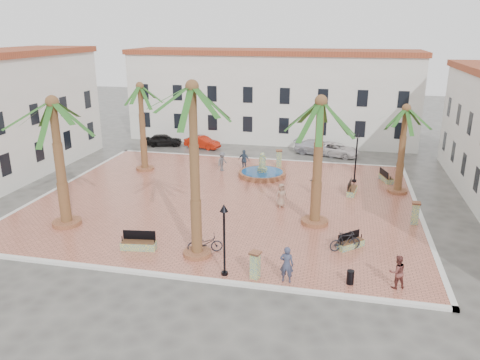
{
  "coord_description": "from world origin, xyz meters",
  "views": [
    {
      "loc": [
        7.71,
        -30.06,
        11.65
      ],
      "look_at": [
        1.0,
        0.0,
        1.6
      ],
      "focal_mm": 35.0,
      "sensor_mm": 36.0,
      "label": 1
    }
  ],
  "objects_px": {
    "cyclist_b": "(397,272)",
    "car_white": "(335,149)",
    "bicycle_a": "(205,243)",
    "palm_s": "(193,105)",
    "fountain": "(262,173)",
    "bollard_se": "(255,265)",
    "palm_ne": "(405,119)",
    "car_red": "(202,142)",
    "bench_ne": "(386,178)",
    "litter_bin": "(350,277)",
    "bench_e": "(352,190)",
    "pedestrian_east": "(316,184)",
    "bicycle_b": "(345,241)",
    "palm_sw": "(54,118)",
    "pedestrian_fountain_b": "(244,160)",
    "car_silver": "(319,147)",
    "cyclist_a": "(287,264)",
    "bollard_e": "(415,213)",
    "palm_e": "(320,117)",
    "bench_s": "(139,244)",
    "bollard_n": "(279,158)",
    "pedestrian_north": "(222,161)",
    "palm_nw": "(140,96)",
    "lamppost_s": "(224,228)",
    "car_black": "(164,140)",
    "bench_se": "(351,244)",
    "pedestrian_fountain_a": "(281,195)",
    "lamppost_e": "(357,148)"
  },
  "relations": [
    {
      "from": "cyclist_b",
      "to": "car_white",
      "type": "height_order",
      "value": "cyclist_b"
    },
    {
      "from": "palm_ne",
      "to": "car_red",
      "type": "xyz_separation_m",
      "value": [
        -18.03,
        10.14,
        -4.97
      ]
    },
    {
      "from": "bench_e",
      "to": "litter_bin",
      "type": "height_order",
      "value": "bench_e"
    },
    {
      "from": "palm_e",
      "to": "bollard_n",
      "type": "bearing_deg",
      "value": 108.44
    },
    {
      "from": "bench_s",
      "to": "car_white",
      "type": "bearing_deg",
      "value": 58.71
    },
    {
      "from": "bench_ne",
      "to": "car_black",
      "type": "height_order",
      "value": "car_black"
    },
    {
      "from": "bench_s",
      "to": "pedestrian_north",
      "type": "bearing_deg",
      "value": 79.38
    },
    {
      "from": "pedestrian_fountain_b",
      "to": "fountain",
      "type": "bearing_deg",
      "value": -15.29
    },
    {
      "from": "car_black",
      "to": "cyclist_a",
      "type": "bearing_deg",
      "value": -162.08
    },
    {
      "from": "litter_bin",
      "to": "car_silver",
      "type": "distance_m",
      "value": 24.41
    },
    {
      "from": "bench_s",
      "to": "bench_se",
      "type": "distance_m",
      "value": 11.58
    },
    {
      "from": "fountain",
      "to": "bicycle_b",
      "type": "height_order",
      "value": "fountain"
    },
    {
      "from": "bench_e",
      "to": "bollard_e",
      "type": "relative_size",
      "value": 1.29
    },
    {
      "from": "bollard_e",
      "to": "pedestrian_north",
      "type": "bearing_deg",
      "value": 149.94
    },
    {
      "from": "car_red",
      "to": "bicycle_a",
      "type": "bearing_deg",
      "value": -147.29
    },
    {
      "from": "bollard_se",
      "to": "car_white",
      "type": "relative_size",
      "value": 0.3
    },
    {
      "from": "palm_ne",
      "to": "bench_ne",
      "type": "bearing_deg",
      "value": 104.41
    },
    {
      "from": "palm_s",
      "to": "pedestrian_fountain_a",
      "type": "distance_m",
      "value": 11.23
    },
    {
      "from": "bench_ne",
      "to": "palm_ne",
      "type": "bearing_deg",
      "value": 176.45
    },
    {
      "from": "bench_e",
      "to": "bollard_n",
      "type": "height_order",
      "value": "bollard_n"
    },
    {
      "from": "cyclist_a",
      "to": "pedestrian_fountain_b",
      "type": "height_order",
      "value": "cyclist_a"
    },
    {
      "from": "bollard_se",
      "to": "palm_e",
      "type": "bearing_deg",
      "value": 72.25
    },
    {
      "from": "car_silver",
      "to": "cyclist_a",
      "type": "bearing_deg",
      "value": -169.48
    },
    {
      "from": "fountain",
      "to": "bollard_se",
      "type": "distance_m",
      "value": 16.38
    },
    {
      "from": "bollard_n",
      "to": "palm_e",
      "type": "bearing_deg",
      "value": -71.56
    },
    {
      "from": "palm_s",
      "to": "litter_bin",
      "type": "relative_size",
      "value": 13.46
    },
    {
      "from": "palm_nw",
      "to": "lamppost_s",
      "type": "xyz_separation_m",
      "value": [
        11.03,
        -15.76,
        -3.74
      ]
    },
    {
      "from": "bollard_se",
      "to": "palm_ne",
      "type": "bearing_deg",
      "value": 61.37
    },
    {
      "from": "palm_sw",
      "to": "bicycle_a",
      "type": "relative_size",
      "value": 4.16
    },
    {
      "from": "bollard_e",
      "to": "cyclist_a",
      "type": "bearing_deg",
      "value": -128.54
    },
    {
      "from": "palm_nw",
      "to": "palm_s",
      "type": "height_order",
      "value": "palm_s"
    },
    {
      "from": "bollard_e",
      "to": "car_white",
      "type": "distance_m",
      "value": 16.71
    },
    {
      "from": "palm_s",
      "to": "fountain",
      "type": "bearing_deg",
      "value": 86.27
    },
    {
      "from": "palm_sw",
      "to": "pedestrian_fountain_b",
      "type": "bearing_deg",
      "value": 59.01
    },
    {
      "from": "bench_e",
      "to": "car_red",
      "type": "height_order",
      "value": "car_red"
    },
    {
      "from": "bench_e",
      "to": "pedestrian_east",
      "type": "relative_size",
      "value": 1.11
    },
    {
      "from": "cyclist_a",
      "to": "bicycle_b",
      "type": "height_order",
      "value": "cyclist_a"
    },
    {
      "from": "palm_sw",
      "to": "pedestrian_north",
      "type": "bearing_deg",
      "value": 63.75
    },
    {
      "from": "bicycle_b",
      "to": "pedestrian_fountain_a",
      "type": "distance_m",
      "value": 7.13
    },
    {
      "from": "bicycle_a",
      "to": "cyclist_b",
      "type": "bearing_deg",
      "value": -118.76
    },
    {
      "from": "fountain",
      "to": "palm_nw",
      "type": "distance_m",
      "value": 11.69
    },
    {
      "from": "bollard_se",
      "to": "bollard_e",
      "type": "height_order",
      "value": "bollard_e"
    },
    {
      "from": "fountain",
      "to": "bollard_n",
      "type": "bearing_deg",
      "value": 70.89
    },
    {
      "from": "bicycle_b",
      "to": "car_red",
      "type": "bearing_deg",
      "value": 8.37
    },
    {
      "from": "pedestrian_fountain_a",
      "to": "cyclist_b",
      "type": "bearing_deg",
      "value": -87.45
    },
    {
      "from": "palm_e",
      "to": "bench_s",
      "type": "bearing_deg",
      "value": -148.18
    },
    {
      "from": "bench_e",
      "to": "lamppost_s",
      "type": "xyz_separation_m",
      "value": [
        -6.12,
        -13.35,
        2.24
      ]
    },
    {
      "from": "lamppost_e",
      "to": "pedestrian_fountain_b",
      "type": "relative_size",
      "value": 2.24
    },
    {
      "from": "bollard_se",
      "to": "litter_bin",
      "type": "bearing_deg",
      "value": 5.81
    },
    {
      "from": "bench_se",
      "to": "pedestrian_fountain_b",
      "type": "height_order",
      "value": "pedestrian_fountain_b"
    }
  ]
}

